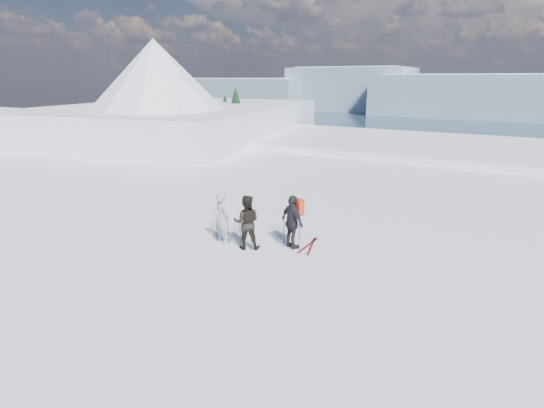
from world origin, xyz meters
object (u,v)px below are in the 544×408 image
at_px(skier_dark, 246,222).
at_px(skier_pack, 292,222).
at_px(skier_grey, 222,218).
at_px(skis_loose, 310,246).

xyz_separation_m(skier_dark, skier_pack, (1.44, 0.83, -0.00)).
distance_m(skier_grey, skis_loose, 3.43).
bearing_deg(skis_loose, skier_pack, -135.83).
distance_m(skier_pack, skis_loose, 1.20).
bearing_deg(skis_loose, skier_dark, -145.82).
bearing_deg(skis_loose, skier_grey, -157.92).
height_order(skier_grey, skier_pack, skier_pack).
bearing_deg(skier_pack, skis_loose, -108.77).
height_order(skier_grey, skier_dark, skier_dark).
distance_m(skier_grey, skier_dark, 1.13).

